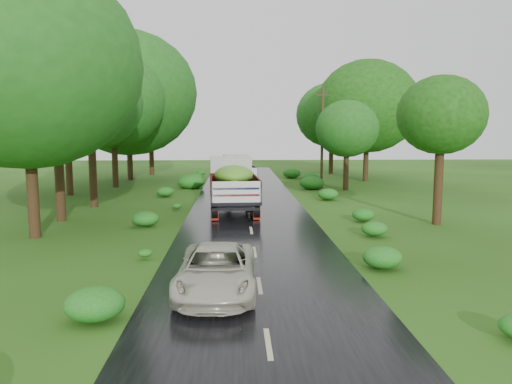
{
  "coord_description": "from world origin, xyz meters",
  "views": [
    {
      "loc": [
        -0.67,
        -14.13,
        4.57
      ],
      "look_at": [
        0.24,
        8.52,
        1.7
      ],
      "focal_mm": 35.0,
      "sensor_mm": 36.0,
      "label": 1
    }
  ],
  "objects": [
    {
      "name": "truck_near",
      "position": [
        -0.88,
        13.57,
        1.65
      ],
      "size": [
        2.85,
        7.07,
        2.92
      ],
      "rotation": [
        0.0,
        0.0,
        0.06
      ],
      "color": "black",
      "rests_on": "ground"
    },
    {
      "name": "ground",
      "position": [
        0.0,
        0.0,
        0.0
      ],
      "size": [
        120.0,
        120.0,
        0.0
      ],
      "primitive_type": "plane",
      "color": "#20420E",
      "rests_on": "ground"
    },
    {
      "name": "car",
      "position": [
        -1.23,
        -0.61,
        0.66
      ],
      "size": [
        2.25,
        4.68,
        1.29
      ],
      "primitive_type": "imported",
      "rotation": [
        0.0,
        0.0,
        -0.02
      ],
      "color": "beige",
      "rests_on": "road"
    },
    {
      "name": "shrubs",
      "position": [
        0.0,
        14.0,
        0.35
      ],
      "size": [
        11.9,
        44.0,
        0.7
      ],
      "color": "#1B6116",
      "rests_on": "ground"
    },
    {
      "name": "road_lines",
      "position": [
        0.0,
        6.0,
        0.02
      ],
      "size": [
        0.12,
        69.6,
        0.0
      ],
      "color": "#BFB78C",
      "rests_on": "road"
    },
    {
      "name": "trees_right",
      "position": [
        9.51,
        27.7,
        5.82
      ],
      "size": [
        6.91,
        30.11,
        8.45
      ],
      "color": "black",
      "rests_on": "ground"
    },
    {
      "name": "utility_pole",
      "position": [
        6.01,
        24.47,
        3.98
      ],
      "size": [
        1.31,
        0.53,
        7.73
      ],
      "rotation": [
        0.0,
        0.0,
        0.33
      ],
      "color": "#382616",
      "rests_on": "ground"
    },
    {
      "name": "road",
      "position": [
        0.0,
        5.0,
        0.01
      ],
      "size": [
        6.5,
        80.0,
        0.02
      ],
      "primitive_type": "cube",
      "color": "black",
      "rests_on": "ground"
    },
    {
      "name": "truck_far",
      "position": [
        -0.46,
        25.74,
        1.37
      ],
      "size": [
        2.74,
        5.99,
        2.43
      ],
      "rotation": [
        0.0,
        0.0,
        0.12
      ],
      "color": "black",
      "rests_on": "ground"
    },
    {
      "name": "trees_left",
      "position": [
        -10.02,
        21.87,
        7.0
      ],
      "size": [
        7.26,
        33.28,
        9.94
      ],
      "color": "black",
      "rests_on": "ground"
    }
  ]
}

